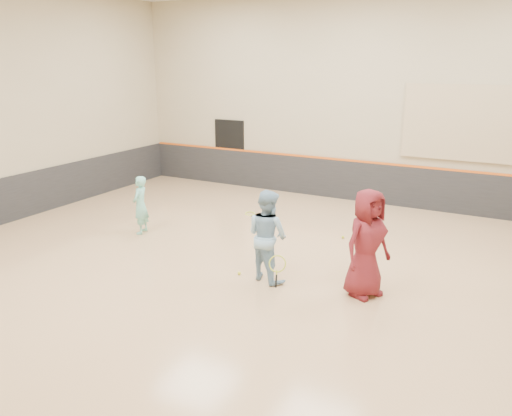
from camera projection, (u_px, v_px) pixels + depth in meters
The scene contains 14 objects.
room at pixel (270, 233), 9.86m from camera, with size 15.04×12.04×6.22m.
wainscot_back at pixel (358, 182), 14.98m from camera, with size 14.90×0.04×1.20m, color #232326.
wainscot_left at pixel (19, 197), 13.28m from camera, with size 0.04×11.90×1.20m, color #232326.
accent_stripe at pixel (359, 161), 14.80m from camera, with size 14.90×0.03×0.06m, color #D85914.
acoustic_panel at pixel (465, 123), 13.16m from camera, with size 3.20×0.08×2.00m, color tan.
doorway at pixel (230, 153), 16.87m from camera, with size 1.10×0.05×2.20m, color black.
girl at pixel (140, 205), 12.13m from camera, with size 0.52×0.34×1.43m, color #79D3BE.
instructor at pixel (267, 235), 9.48m from camera, with size 0.87×0.68×1.79m, color #85AFCD.
young_man at pixel (367, 243), 8.80m from camera, with size 0.97×0.63×1.98m, color maroon.
held_racket at pixel (277, 264), 9.16m from camera, with size 0.36×0.36×0.66m, color #ABBA28, non-canonical shape.
spare_racket at pixel (250, 213), 13.82m from camera, with size 0.60×0.60×0.08m, color #C5E933, non-canonical shape.
ball_under_racket at pixel (239, 273), 9.90m from camera, with size 0.07×0.07×0.07m, color yellow.
ball_in_hand at pixel (375, 231), 8.58m from camera, with size 0.07×0.07×0.07m, color #B1CA2F.
ball_beside_spare at pixel (343, 237), 11.92m from camera, with size 0.07×0.07×0.07m, color gold.
Camera 1 is at (4.13, -8.36, 4.08)m, focal length 35.00 mm.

